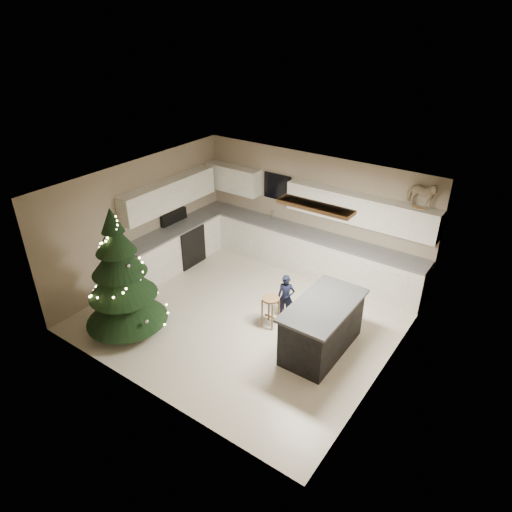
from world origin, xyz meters
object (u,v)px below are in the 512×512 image
Objects in this scene: toddler at (286,297)px; rocking_horse at (421,194)px; island at (322,327)px; christmas_tree at (122,283)px; bar_stool at (271,305)px.

toddler is 1.46× the size of rocking_horse.
island is 2.72× the size of rocking_horse.
christmas_tree is at bearing -162.37° from toddler.
christmas_tree is (-2.09, -1.61, 0.54)m from bar_stool.
rocking_horse reaches higher than toddler.
christmas_tree is 3.90× the size of rocking_horse.
christmas_tree is 2.67× the size of toddler.
island is at bearing -48.30° from toddler.
bar_stool is at bearing 148.94° from rocking_horse.
christmas_tree is at bearing 141.46° from rocking_horse.
rocking_horse reaches higher than christmas_tree.
island is 3.58m from christmas_tree.
rocking_horse is (3.82, 3.92, 1.27)m from christmas_tree.
island is at bearing -3.23° from bar_stool.
bar_stool is at bearing -129.16° from toddler.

